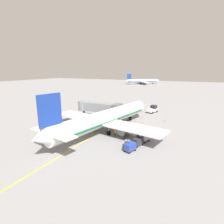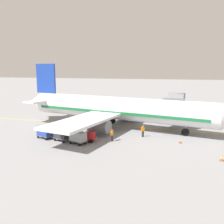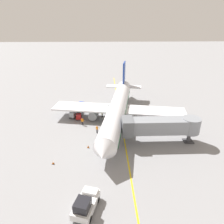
{
  "view_description": "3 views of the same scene",
  "coord_description": "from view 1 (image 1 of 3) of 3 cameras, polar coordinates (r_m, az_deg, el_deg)",
  "views": [
    {
      "loc": [
        20.6,
        -36.84,
        14.54
      ],
      "look_at": [
        -0.34,
        4.97,
        3.36
      ],
      "focal_mm": 28.73,
      "sensor_mm": 36.0,
      "label": 1
    },
    {
      "loc": [
        39.27,
        10.3,
        9.65
      ],
      "look_at": [
        2.23,
        -1.03,
        2.84
      ],
      "focal_mm": 39.28,
      "sensor_mm": 36.0,
      "label": 2
    },
    {
      "loc": [
        3.56,
        41.03,
        20.91
      ],
      "look_at": [
        2.12,
        -0.27,
        2.5
      ],
      "focal_mm": 32.72,
      "sensor_mm": 36.0,
      "label": 3
    }
  ],
  "objects": [
    {
      "name": "baggage_cart_front",
      "position": [
        37.73,
        10.38,
        -7.9
      ],
      "size": [
        1.95,
        2.96,
        1.58
      ],
      "color": "#4C4C51",
      "rests_on": "ground"
    },
    {
      "name": "ground_crew_loader",
      "position": [
        41.88,
        8.61,
        -5.65
      ],
      "size": [
        0.73,
        0.31,
        1.69
      ],
      "color": "#232328",
      "rests_on": "ground"
    },
    {
      "name": "ground_plane",
      "position": [
        44.64,
        -2.47,
        -5.58
      ],
      "size": [
        400.0,
        400.0,
        0.0
      ],
      "primitive_type": "plane",
      "color": "gray"
    },
    {
      "name": "baggage_tug_trailing",
      "position": [
        38.74,
        8.76,
        -7.64
      ],
      "size": [
        1.54,
        2.62,
        1.62
      ],
      "color": "#B21E1E",
      "rests_on": "ground"
    },
    {
      "name": "distant_taxiing_airliner",
      "position": [
        184.81,
        9.73,
        9.69
      ],
      "size": [
        30.5,
        25.97,
        10.1
      ],
      "color": "silver",
      "rests_on": "ground"
    },
    {
      "name": "safety_cone_nose_left",
      "position": [
        50.69,
        9.71,
        -3.08
      ],
      "size": [
        0.36,
        0.36,
        0.59
      ],
      "color": "black",
      "rests_on": "ground"
    },
    {
      "name": "safety_cone_nose_right",
      "position": [
        53.71,
        16.52,
        -2.51
      ],
      "size": [
        0.36,
        0.36,
        0.59
      ],
      "color": "black",
      "rests_on": "ground"
    },
    {
      "name": "gate_lead_in_line",
      "position": [
        44.64,
        -2.47,
        -5.57
      ],
      "size": [
        0.24,
        80.0,
        0.01
      ],
      "primitive_type": "cube",
      "color": "gold",
      "rests_on": "ground"
    },
    {
      "name": "parked_airliner",
      "position": [
        42.57,
        -2.12,
        -2.04
      ],
      "size": [
        30.45,
        37.21,
        10.63
      ],
      "color": "silver",
      "rests_on": "ground"
    },
    {
      "name": "pushback_tractor",
      "position": [
        63.3,
        12.74,
        0.85
      ],
      "size": [
        3.37,
        4.85,
        2.4
      ],
      "color": "silver",
      "rests_on": "ground"
    },
    {
      "name": "baggage_cart_second_in_train",
      "position": [
        35.53,
        8.18,
        -9.2
      ],
      "size": [
        1.95,
        2.96,
        1.58
      ],
      "color": "#4C4C51",
      "rests_on": "ground"
    },
    {
      "name": "baggage_tug_lead",
      "position": [
        34.15,
        4.89,
        -10.5
      ],
      "size": [
        1.91,
        2.74,
        1.62
      ],
      "color": "slate",
      "rests_on": "ground"
    },
    {
      "name": "ground_crew_wing_walker",
      "position": [
        46.17,
        6.09,
        -3.75
      ],
      "size": [
        0.55,
        0.6,
        1.69
      ],
      "color": "#232328",
      "rests_on": "ground"
    },
    {
      "name": "ground_crew_marshaller",
      "position": [
        40.08,
        1.05,
        -6.38
      ],
      "size": [
        0.36,
        0.71,
        1.69
      ],
      "color": "#232328",
      "rests_on": "ground"
    },
    {
      "name": "jet_bridge",
      "position": [
        53.88,
        -4.21,
        1.54
      ],
      "size": [
        14.36,
        3.5,
        4.98
      ],
      "color": "gray",
      "rests_on": "ground"
    },
    {
      "name": "baggage_cart_third_in_train",
      "position": [
        33.13,
        5.8,
        -10.85
      ],
      "size": [
        1.95,
        2.96,
        1.58
      ],
      "color": "#4C4C51",
      "rests_on": "ground"
    }
  ]
}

